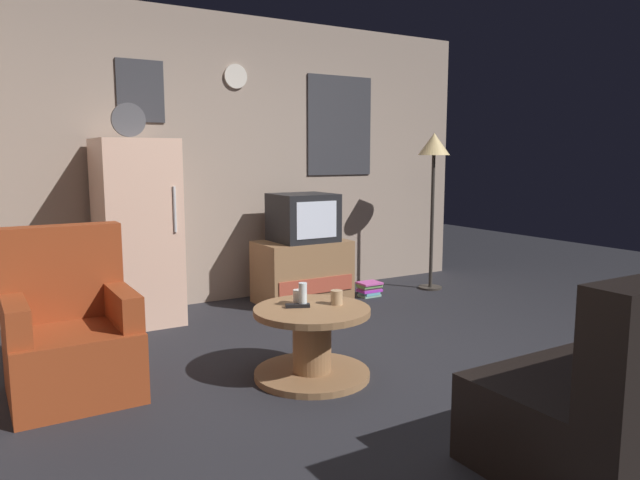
# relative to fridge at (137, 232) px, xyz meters

# --- Properties ---
(ground_plane) EXTENTS (12.00, 12.00, 0.00)m
(ground_plane) POSITION_rel_fridge_xyz_m (1.05, -2.04, -0.75)
(ground_plane) COLOR #232328
(wall_with_art) EXTENTS (5.20, 0.12, 2.65)m
(wall_with_art) POSITION_rel_fridge_xyz_m (1.06, 0.41, 0.57)
(wall_with_art) COLOR gray
(wall_with_art) RESTS_ON ground_plane
(fridge) EXTENTS (0.60, 0.62, 1.77)m
(fridge) POSITION_rel_fridge_xyz_m (0.00, 0.00, 0.00)
(fridge) COLOR beige
(fridge) RESTS_ON ground_plane
(tv_stand) EXTENTS (0.84, 0.53, 0.58)m
(tv_stand) POSITION_rel_fridge_xyz_m (1.48, -0.09, -0.47)
(tv_stand) COLOR #8E6642
(tv_stand) RESTS_ON ground_plane
(crt_tv) EXTENTS (0.54, 0.51, 0.44)m
(crt_tv) POSITION_rel_fridge_xyz_m (1.49, -0.09, 0.04)
(crt_tv) COLOR black
(crt_tv) RESTS_ON tv_stand
(standing_lamp) EXTENTS (0.32, 0.32, 1.59)m
(standing_lamp) POSITION_rel_fridge_xyz_m (2.89, -0.28, 0.60)
(standing_lamp) COLOR #332D28
(standing_lamp) RESTS_ON ground_plane
(coffee_table) EXTENTS (0.72, 0.72, 0.44)m
(coffee_table) POSITION_rel_fridge_xyz_m (0.59, -1.79, -0.53)
(coffee_table) COLOR #8E6642
(coffee_table) RESTS_ON ground_plane
(wine_glass) EXTENTS (0.05, 0.05, 0.15)m
(wine_glass) POSITION_rel_fridge_xyz_m (0.56, -1.74, -0.24)
(wine_glass) COLOR silver
(wine_glass) RESTS_ON coffee_table
(mug_ceramic_white) EXTENTS (0.08, 0.08, 0.09)m
(mug_ceramic_white) POSITION_rel_fridge_xyz_m (0.57, -1.67, -0.27)
(mug_ceramic_white) COLOR silver
(mug_ceramic_white) RESTS_ON coffee_table
(mug_ceramic_tan) EXTENTS (0.08, 0.08, 0.09)m
(mug_ceramic_tan) POSITION_rel_fridge_xyz_m (0.77, -1.80, -0.27)
(mug_ceramic_tan) COLOR tan
(mug_ceramic_tan) RESTS_ON coffee_table
(remote_control) EXTENTS (0.15, 0.10, 0.02)m
(remote_control) POSITION_rel_fridge_xyz_m (0.52, -1.74, -0.30)
(remote_control) COLOR black
(remote_control) RESTS_ON coffee_table
(armchair) EXTENTS (0.68, 0.68, 0.96)m
(armchair) POSITION_rel_fridge_xyz_m (-0.72, -1.28, -0.42)
(armchair) COLOR maroon
(armchair) RESTS_ON ground_plane
(book_stack) EXTENTS (0.22, 0.18, 0.14)m
(book_stack) POSITION_rel_fridge_xyz_m (2.15, -0.24, -0.68)
(book_stack) COLOR #8CBEA9
(book_stack) RESTS_ON ground_plane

